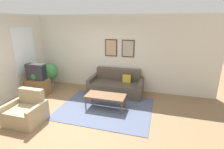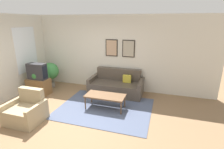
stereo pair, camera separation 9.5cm
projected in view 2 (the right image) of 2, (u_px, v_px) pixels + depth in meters
name	position (u px, v px, depth m)	size (l,w,h in m)	color
ground_plane	(70.00, 119.00, 4.60)	(16.00, 16.00, 0.00)	#846647
area_rug	(105.00, 108.00, 5.18)	(2.69, 2.09, 0.01)	#4C5670
wall_back	(103.00, 53.00, 6.48)	(8.00, 0.09, 2.70)	beige
wall_left_window	(6.00, 58.00, 5.49)	(0.08, 8.00, 2.70)	beige
couch	(117.00, 86.00, 6.18)	(1.85, 0.90, 0.84)	#4C4238
coffee_table	(105.00, 96.00, 5.09)	(1.16, 0.53, 0.41)	brown
tv_stand	(39.00, 87.00, 6.11)	(0.74, 0.45, 0.56)	brown
tv	(37.00, 71.00, 5.94)	(0.65, 0.28, 0.55)	#2D2D33
armchair	(26.00, 111.00, 4.47)	(0.87, 0.76, 0.81)	tan
potted_plant_tall	(40.00, 76.00, 6.15)	(0.61, 0.61, 1.00)	slate
potted_plant_by_window	(50.00, 72.00, 6.69)	(0.64, 0.64, 0.96)	slate
potted_plant_small	(43.00, 79.00, 6.31)	(0.48, 0.48, 0.77)	beige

